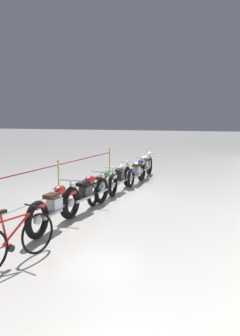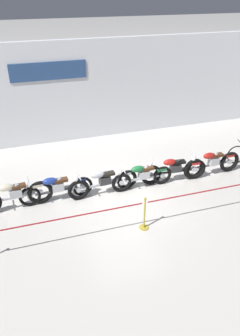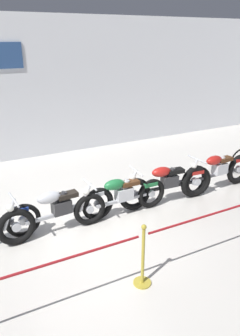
{
  "view_description": "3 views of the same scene",
  "coord_description": "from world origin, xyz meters",
  "px_view_note": "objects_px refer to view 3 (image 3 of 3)",
  "views": [
    {
      "loc": [
        9.55,
        4.4,
        2.41
      ],
      "look_at": [
        0.0,
        0.69,
        0.88
      ],
      "focal_mm": 35.0,
      "sensor_mm": 36.0,
      "label": 1
    },
    {
      "loc": [
        -2.8,
        -8.28,
        6.15
      ],
      "look_at": [
        -0.04,
        0.41,
        0.93
      ],
      "focal_mm": 35.0,
      "sensor_mm": 36.0,
      "label": 2
    },
    {
      "loc": [
        -2.13,
        -4.97,
        3.55
      ],
      "look_at": [
        1.08,
        1.15,
        0.79
      ],
      "focal_mm": 35.0,
      "sensor_mm": 36.0,
      "label": 3
    }
  ],
  "objects_px": {
    "motorcycle_red_4": "(167,184)",
    "stanchion_mid_left": "(143,264)",
    "motorcycle_green_3": "(122,196)",
    "motorcycle_red_5": "(218,172)",
    "stanchion_far_left": "(45,276)",
    "motorcycle_silver_2": "(59,210)"
  },
  "relations": [
    {
      "from": "motorcycle_silver_2",
      "to": "motorcycle_red_4",
      "type": "relative_size",
      "value": 1.0
    },
    {
      "from": "stanchion_mid_left",
      "to": "stanchion_far_left",
      "type": "bearing_deg",
      "value": 180.0
    },
    {
      "from": "motorcycle_green_3",
      "to": "motorcycle_red_4",
      "type": "height_order",
      "value": "motorcycle_red_4"
    },
    {
      "from": "motorcycle_silver_2",
      "to": "motorcycle_red_4",
      "type": "height_order",
      "value": "motorcycle_red_4"
    },
    {
      "from": "motorcycle_red_4",
      "to": "stanchion_mid_left",
      "type": "xyz_separation_m",
      "value": [
        -1.88,
        -2.04,
        -0.11
      ]
    },
    {
      "from": "stanchion_far_left",
      "to": "stanchion_mid_left",
      "type": "height_order",
      "value": "same"
    },
    {
      "from": "motorcycle_silver_2",
      "to": "motorcycle_red_4",
      "type": "bearing_deg",
      "value": 0.45
    },
    {
      "from": "motorcycle_silver_2",
      "to": "stanchion_far_left",
      "type": "relative_size",
      "value": 0.27
    },
    {
      "from": "motorcycle_red_4",
      "to": "stanchion_mid_left",
      "type": "height_order",
      "value": "stanchion_mid_left"
    },
    {
      "from": "motorcycle_green_3",
      "to": "motorcycle_red_4",
      "type": "distance_m",
      "value": 1.19
    },
    {
      "from": "motorcycle_green_3",
      "to": "motorcycle_silver_2",
      "type": "bearing_deg",
      "value": 179.1
    },
    {
      "from": "motorcycle_green_3",
      "to": "stanchion_mid_left",
      "type": "distance_m",
      "value": 2.12
    },
    {
      "from": "stanchion_mid_left",
      "to": "motorcycle_silver_2",
      "type": "bearing_deg",
      "value": 108.03
    },
    {
      "from": "motorcycle_red_4",
      "to": "stanchion_mid_left",
      "type": "distance_m",
      "value": 2.78
    },
    {
      "from": "motorcycle_green_3",
      "to": "motorcycle_red_5",
      "type": "height_order",
      "value": "motorcycle_red_5"
    },
    {
      "from": "motorcycle_silver_2",
      "to": "motorcycle_green_3",
      "type": "distance_m",
      "value": 1.35
    },
    {
      "from": "motorcycle_silver_2",
      "to": "motorcycle_red_5",
      "type": "height_order",
      "value": "motorcycle_red_5"
    },
    {
      "from": "motorcycle_green_3",
      "to": "motorcycle_red_5",
      "type": "relative_size",
      "value": 0.94
    },
    {
      "from": "motorcycle_green_3",
      "to": "motorcycle_red_5",
      "type": "distance_m",
      "value": 2.69
    },
    {
      "from": "motorcycle_green_3",
      "to": "motorcycle_red_5",
      "type": "xyz_separation_m",
      "value": [
        2.69,
        0.04,
        0.02
      ]
    },
    {
      "from": "motorcycle_green_3",
      "to": "motorcycle_red_5",
      "type": "bearing_deg",
      "value": 0.75
    },
    {
      "from": "motorcycle_green_3",
      "to": "stanchion_far_left",
      "type": "height_order",
      "value": "stanchion_far_left"
    }
  ]
}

